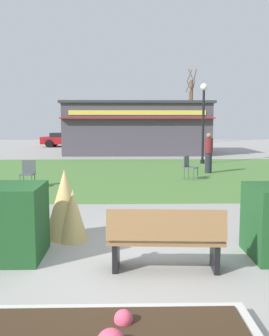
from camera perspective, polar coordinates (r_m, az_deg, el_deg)
name	(u,v)px	position (r m, az deg, el deg)	size (l,w,h in m)	color
ground_plane	(121,266)	(6.08, -1.99, -14.14)	(80.00, 80.00, 0.00)	#999691
lawn_patch	(124,173)	(16.22, -1.62, -0.81)	(36.00, 12.00, 0.01)	#4C7A38
park_bench	(166,239)	(5.74, 4.59, -10.37)	(1.73, 0.62, 0.95)	olive
ornamental_grass_behind_left	(65,203)	(7.42, -10.19, -5.15)	(0.79, 0.79, 1.30)	tan
ornamental_grass_behind_right	(73,215)	(7.21, -9.01, -6.86)	(0.54, 0.54, 0.96)	tan
lamppost_far	(203,113)	(20.20, 10.09, 7.91)	(0.36, 0.36, 4.07)	black
food_kiosk	(136,128)	(26.35, 0.27, 5.93)	(9.63, 5.48, 3.44)	#47424C
cafe_chair_east	(189,165)	(14.69, 7.99, 0.38)	(0.61, 0.61, 0.89)	#4C5156
cafe_chair_center	(28,171)	(13.29, -15.37, -0.49)	(0.46, 0.46, 0.89)	#4C5156
person_strolling	(209,153)	(16.60, 10.85, 2.23)	(0.34, 0.34, 1.69)	#23232D
parked_car_west_slot	(67,139)	(33.52, -9.93, 4.19)	(4.33, 2.32, 1.20)	maroon
parked_car_center_slot	(130,139)	(33.15, -0.63, 4.26)	(4.21, 2.08, 1.20)	navy
tree_left_bg	(191,110)	(40.32, 8.35, 8.47)	(0.91, 0.96, 7.37)	brown
tree_right_bg	(190,115)	(40.34, 8.13, 7.67)	(0.91, 0.96, 6.23)	brown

